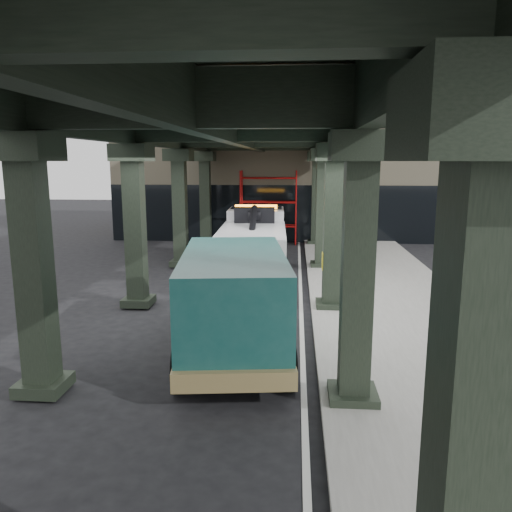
% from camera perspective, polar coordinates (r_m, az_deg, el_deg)
% --- Properties ---
extents(ground, '(90.00, 90.00, 0.00)m').
position_cam_1_polar(ground, '(13.63, -1.98, -8.49)').
color(ground, black).
rests_on(ground, ground).
extents(sidewalk, '(5.00, 40.00, 0.15)m').
position_cam_1_polar(sidewalk, '(15.72, 15.50, -5.96)').
color(sidewalk, gray).
rests_on(sidewalk, ground).
extents(lane_stripe, '(0.12, 38.00, 0.01)m').
position_cam_1_polar(lane_stripe, '(15.45, 5.18, -6.16)').
color(lane_stripe, silver).
rests_on(lane_stripe, ground).
extents(viaduct, '(7.40, 32.00, 6.40)m').
position_cam_1_polar(viaduct, '(14.94, -2.80, 14.46)').
color(viaduct, black).
rests_on(viaduct, ground).
extents(building, '(22.00, 10.00, 8.00)m').
position_cam_1_polar(building, '(32.79, 5.53, 9.86)').
color(building, '#C6B793').
rests_on(building, ground).
extents(scaffolding, '(3.08, 0.88, 4.00)m').
position_cam_1_polar(scaffolding, '(27.57, 1.45, 5.81)').
color(scaffolding, '#AF0E0E').
rests_on(scaffolding, ground).
extents(tow_truck, '(2.81, 8.61, 2.79)m').
position_cam_1_polar(tow_truck, '(19.92, -0.20, 1.72)').
color(tow_truck, black).
rests_on(tow_truck, ground).
extents(towed_van, '(3.08, 6.36, 2.49)m').
position_cam_1_polar(towed_van, '(11.69, -2.54, -4.92)').
color(towed_van, '#12423F').
rests_on(towed_van, ground).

